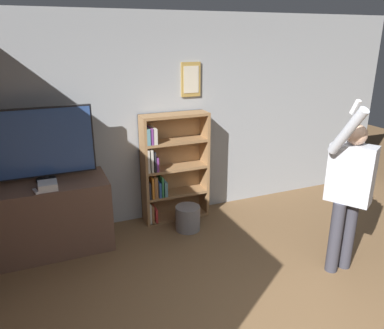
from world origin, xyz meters
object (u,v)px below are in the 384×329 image
(television, at_px, (42,144))
(bookshelf, at_px, (169,169))
(person, at_px, (350,186))
(game_console, at_px, (48,186))
(waste_bin, at_px, (188,218))

(television, distance_m, bookshelf, 1.64)
(person, bearing_deg, television, -152.26)
(television, relative_size, game_console, 5.44)
(bookshelf, bearing_deg, person, -55.45)
(person, bearing_deg, waste_bin, -171.93)
(game_console, bearing_deg, bookshelf, 15.38)
(game_console, height_order, waste_bin, game_console)
(bookshelf, distance_m, person, 2.26)
(person, distance_m, waste_bin, 2.03)
(bookshelf, bearing_deg, game_console, -164.62)
(waste_bin, bearing_deg, game_console, -179.56)
(game_console, bearing_deg, waste_bin, 0.44)
(game_console, height_order, person, person)
(television, xyz_separation_m, game_console, (0.01, -0.27, -0.40))
(game_console, relative_size, person, 0.11)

